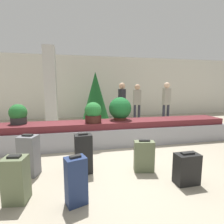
{
  "coord_description": "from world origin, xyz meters",
  "views": [
    {
      "loc": [
        -1.01,
        -3.24,
        1.6
      ],
      "look_at": [
        0.0,
        1.46,
        0.91
      ],
      "focal_mm": 28.0,
      "sensor_mm": 36.0,
      "label": 1
    }
  ],
  "objects_px": {
    "suitcase_3": "(16,179)",
    "traveler_1": "(166,99)",
    "pillar": "(51,87)",
    "suitcase_0": "(187,169)",
    "suitcase_1": "(144,156)",
    "traveler_2": "(122,101)",
    "potted_plant_2": "(120,109)",
    "decorated_tree": "(96,96)",
    "suitcase_4": "(84,154)",
    "potted_plant_1": "(93,113)",
    "traveler_0": "(137,100)",
    "suitcase_5": "(76,181)",
    "suitcase_2": "(29,155)",
    "potted_plant_0": "(18,114)"
  },
  "relations": [
    {
      "from": "potted_plant_2",
      "to": "decorated_tree",
      "type": "distance_m",
      "value": 2.91
    },
    {
      "from": "pillar",
      "to": "traveler_2",
      "type": "relative_size",
      "value": 1.81
    },
    {
      "from": "suitcase_2",
      "to": "suitcase_3",
      "type": "height_order",
      "value": "suitcase_2"
    },
    {
      "from": "traveler_2",
      "to": "decorated_tree",
      "type": "relative_size",
      "value": 0.78
    },
    {
      "from": "pillar",
      "to": "suitcase_4",
      "type": "xyz_separation_m",
      "value": [
        1.07,
        -4.32,
        -1.23
      ]
    },
    {
      "from": "suitcase_2",
      "to": "suitcase_3",
      "type": "relative_size",
      "value": 1.13
    },
    {
      "from": "potted_plant_0",
      "to": "traveler_1",
      "type": "relative_size",
      "value": 0.28
    },
    {
      "from": "suitcase_3",
      "to": "potted_plant_0",
      "type": "height_order",
      "value": "potted_plant_0"
    },
    {
      "from": "potted_plant_1",
      "to": "suitcase_1",
      "type": "bearing_deg",
      "value": -64.18
    },
    {
      "from": "potted_plant_1",
      "to": "decorated_tree",
      "type": "bearing_deg",
      "value": 82.01
    },
    {
      "from": "pillar",
      "to": "potted_plant_0",
      "type": "bearing_deg",
      "value": -100.74
    },
    {
      "from": "suitcase_1",
      "to": "decorated_tree",
      "type": "distance_m",
      "value": 4.82
    },
    {
      "from": "suitcase_4",
      "to": "decorated_tree",
      "type": "relative_size",
      "value": 0.34
    },
    {
      "from": "suitcase_5",
      "to": "suitcase_3",
      "type": "bearing_deg",
      "value": 145.81
    },
    {
      "from": "suitcase_4",
      "to": "traveler_0",
      "type": "relative_size",
      "value": 0.44
    },
    {
      "from": "potted_plant_1",
      "to": "decorated_tree",
      "type": "xyz_separation_m",
      "value": [
        0.44,
        3.1,
        0.3
      ]
    },
    {
      "from": "traveler_1",
      "to": "decorated_tree",
      "type": "xyz_separation_m",
      "value": [
        -2.87,
        0.99,
        0.13
      ]
    },
    {
      "from": "pillar",
      "to": "suitcase_3",
      "type": "relative_size",
      "value": 4.73
    },
    {
      "from": "suitcase_3",
      "to": "traveler_1",
      "type": "xyz_separation_m",
      "value": [
        4.6,
        4.19,
        0.76
      ]
    },
    {
      "from": "decorated_tree",
      "to": "potted_plant_1",
      "type": "bearing_deg",
      "value": -97.99
    },
    {
      "from": "pillar",
      "to": "suitcase_1",
      "type": "xyz_separation_m",
      "value": [
        2.19,
        -4.5,
        -1.3
      ]
    },
    {
      "from": "potted_plant_2",
      "to": "traveler_1",
      "type": "bearing_deg",
      "value": 36.99
    },
    {
      "from": "suitcase_5",
      "to": "potted_plant_1",
      "type": "bearing_deg",
      "value": 59.54
    },
    {
      "from": "suitcase_1",
      "to": "potted_plant_1",
      "type": "bearing_deg",
      "value": 128.06
    },
    {
      "from": "suitcase_1",
      "to": "traveler_2",
      "type": "relative_size",
      "value": 0.35
    },
    {
      "from": "pillar",
      "to": "potted_plant_0",
      "type": "distance_m",
      "value": 2.76
    },
    {
      "from": "suitcase_5",
      "to": "decorated_tree",
      "type": "bearing_deg",
      "value": 61.76
    },
    {
      "from": "suitcase_2",
      "to": "potted_plant_2",
      "type": "bearing_deg",
      "value": 53.51
    },
    {
      "from": "suitcase_3",
      "to": "suitcase_4",
      "type": "bearing_deg",
      "value": 42.28
    },
    {
      "from": "pillar",
      "to": "traveler_0",
      "type": "height_order",
      "value": "pillar"
    },
    {
      "from": "suitcase_4",
      "to": "pillar",
      "type": "bearing_deg",
      "value": 99.59
    },
    {
      "from": "pillar",
      "to": "traveler_2",
      "type": "height_order",
      "value": "pillar"
    },
    {
      "from": "potted_plant_1",
      "to": "decorated_tree",
      "type": "distance_m",
      "value": 3.15
    },
    {
      "from": "suitcase_2",
      "to": "traveler_0",
      "type": "height_order",
      "value": "traveler_0"
    },
    {
      "from": "suitcase_3",
      "to": "traveler_0",
      "type": "relative_size",
      "value": 0.39
    },
    {
      "from": "potted_plant_1",
      "to": "traveler_1",
      "type": "distance_m",
      "value": 3.92
    },
    {
      "from": "pillar",
      "to": "potted_plant_1",
      "type": "bearing_deg",
      "value": -64.01
    },
    {
      "from": "suitcase_5",
      "to": "traveler_2",
      "type": "height_order",
      "value": "traveler_2"
    },
    {
      "from": "pillar",
      "to": "traveler_1",
      "type": "distance_m",
      "value": 4.8
    },
    {
      "from": "pillar",
      "to": "suitcase_2",
      "type": "bearing_deg",
      "value": -88.71
    },
    {
      "from": "pillar",
      "to": "suitcase_3",
      "type": "distance_m",
      "value": 5.13
    },
    {
      "from": "suitcase_1",
      "to": "potted_plant_2",
      "type": "xyz_separation_m",
      "value": [
        0.01,
        1.84,
        0.68
      ]
    },
    {
      "from": "traveler_0",
      "to": "potted_plant_2",
      "type": "bearing_deg",
      "value": 71.84
    },
    {
      "from": "traveler_0",
      "to": "suitcase_5",
      "type": "bearing_deg",
      "value": 73.45
    },
    {
      "from": "traveler_0",
      "to": "decorated_tree",
      "type": "height_order",
      "value": "decorated_tree"
    },
    {
      "from": "potted_plant_0",
      "to": "traveler_2",
      "type": "distance_m",
      "value": 3.73
    },
    {
      "from": "suitcase_3",
      "to": "decorated_tree",
      "type": "height_order",
      "value": "decorated_tree"
    },
    {
      "from": "pillar",
      "to": "suitcase_0",
      "type": "bearing_deg",
      "value": -61.74
    },
    {
      "from": "potted_plant_2",
      "to": "traveler_2",
      "type": "bearing_deg",
      "value": 73.18
    },
    {
      "from": "suitcase_0",
      "to": "traveler_0",
      "type": "bearing_deg",
      "value": 78.47
    }
  ]
}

